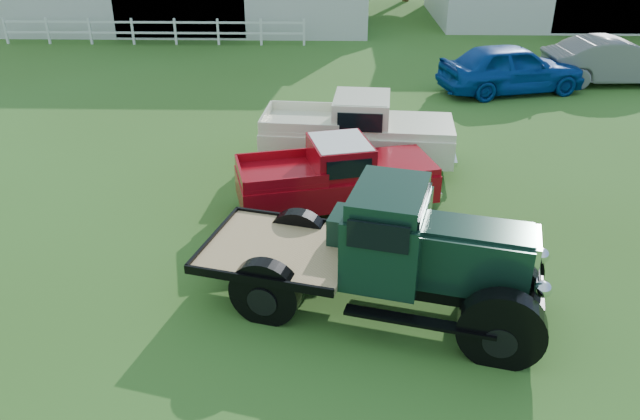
# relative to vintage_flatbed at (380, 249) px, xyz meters

# --- Properties ---
(ground) EXTENTS (120.00, 120.00, 0.00)m
(ground) POSITION_rel_vintage_flatbed_xyz_m (-1.24, 0.41, -1.15)
(ground) COLOR #365A1B
(fence_rail) EXTENTS (14.20, 0.16, 1.20)m
(fence_rail) POSITION_rel_vintage_flatbed_xyz_m (-9.24, 20.41, -0.55)
(fence_rail) COLOR white
(fence_rail) RESTS_ON ground
(vintage_flatbed) EXTENTS (6.21, 3.70, 2.30)m
(vintage_flatbed) POSITION_rel_vintage_flatbed_xyz_m (0.00, 0.00, 0.00)
(vintage_flatbed) COLOR #132F23
(vintage_flatbed) RESTS_ON ground
(red_pickup) EXTENTS (4.83, 2.82, 1.66)m
(red_pickup) POSITION_rel_vintage_flatbed_xyz_m (-0.74, 3.73, -0.32)
(red_pickup) COLOR #9B0913
(red_pickup) RESTS_ON ground
(white_pickup) EXTENTS (5.21, 2.39, 1.86)m
(white_pickup) POSITION_rel_vintage_flatbed_xyz_m (-0.20, 6.22, -0.22)
(white_pickup) COLOR beige
(white_pickup) RESTS_ON ground
(misc_car_blue) EXTENTS (5.47, 3.26, 1.74)m
(misc_car_blue) POSITION_rel_vintage_flatbed_xyz_m (5.47, 13.06, -0.28)
(misc_car_blue) COLOR navy
(misc_car_blue) RESTS_ON ground
(misc_car_grey) EXTENTS (5.21, 2.10, 1.68)m
(misc_car_grey) POSITION_rel_vintage_flatbed_xyz_m (9.57, 14.30, -0.31)
(misc_car_grey) COLOR slate
(misc_car_grey) RESTS_ON ground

